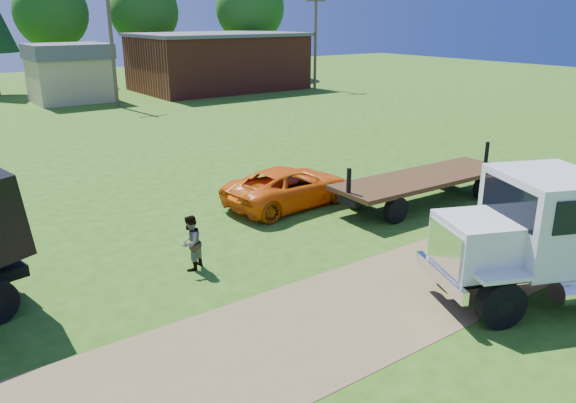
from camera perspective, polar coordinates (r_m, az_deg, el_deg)
ground at (r=14.69m, az=9.09°, el=-10.03°), size 140.00×140.00×0.00m
dirt_track at (r=14.68m, az=9.09°, el=-10.01°), size 120.00×4.20×0.01m
white_semi_tractor at (r=15.48m, az=24.79°, el=-3.24°), size 8.17×5.46×4.90m
orange_pickup at (r=21.33m, az=0.21°, el=1.54°), size 5.48×2.87×1.47m
flatbed_trailer at (r=22.13m, az=13.54°, el=1.91°), size 7.71×2.55×1.96m
spectator_a at (r=17.66m, az=21.76°, el=-3.07°), size 0.75×0.71×1.73m
spectator_b at (r=16.17m, az=-9.87°, el=-4.16°), size 0.99×0.94×1.61m
brick_building at (r=56.23m, az=-7.12°, el=13.96°), size 15.40×10.40×5.30m
tan_shed at (r=50.93m, az=-21.28°, el=12.15°), size 6.20×5.40×4.70m
utility_poles at (r=46.60m, az=-17.46°, el=14.91°), size 42.20×0.28×9.00m
tree_row at (r=61.28m, az=-22.72°, el=17.32°), size 57.28×12.23×11.55m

